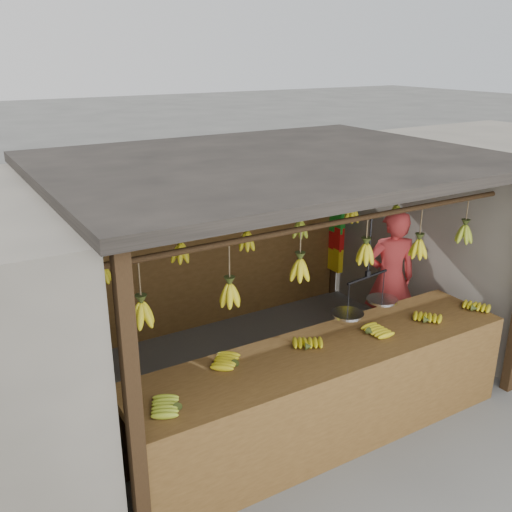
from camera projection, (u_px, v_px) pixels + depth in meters
ground at (270, 375)px, 6.24m from camera, size 80.00×80.00×0.00m
stall at (255, 194)px, 5.84m from camera, size 4.30×3.30×2.40m
neighbor_right at (499, 226)px, 7.59m from camera, size 3.00×3.00×2.30m
counter at (335, 374)px, 4.95m from camera, size 3.70×0.84×0.96m
hanging_bananas at (271, 235)px, 5.69m from camera, size 3.59×2.21×0.40m
balance_scale at (366, 302)px, 5.23m from camera, size 0.76×0.35×0.88m
vendor at (390, 279)px, 6.67m from camera, size 0.72×0.60×1.67m
bag_bundles at (337, 229)px, 7.93m from camera, size 0.08×0.26×1.23m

